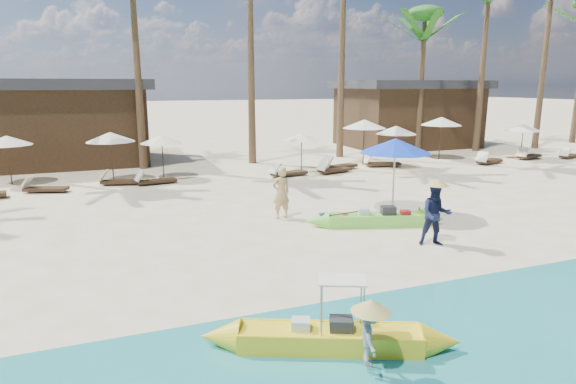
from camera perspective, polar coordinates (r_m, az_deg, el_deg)
name	(u,v)px	position (r m, az deg, el deg)	size (l,w,h in m)	color
ground	(332,252)	(11.98, 5.25, -7.10)	(240.00, 240.00, 0.00)	beige
wet_sand_strip	(477,357)	(8.20, 21.47, -17.70)	(240.00, 4.50, 0.01)	tan
green_canoe	(376,219)	(14.26, 10.37, -3.20)	(4.44, 1.60, 0.58)	#6FDA42
yellow_canoe	(329,338)	(7.81, 4.91, -16.84)	(4.25, 2.05, 1.17)	yellow
tourist	(281,193)	(14.65, -0.82, -0.10)	(0.59, 0.39, 1.61)	tan
vendor_green	(436,215)	(12.75, 17.12, -2.58)	(0.79, 0.61, 1.62)	#161C3D
vendor_yellow	(370,336)	(7.06, 9.67, -16.49)	(0.56, 0.32, 0.86)	gray
blue_umbrella	(395,146)	(15.31, 12.60, 5.37)	(2.24, 2.24, 2.41)	#99999E
resort_parasol_3	(7,140)	(22.70, -30.38, 5.30)	(1.96, 1.96, 2.02)	#3A2717
resort_parasol_4	(110,137)	(21.56, -20.31, 6.13)	(2.04, 2.04, 2.10)	#3A2717
lounger_4_left	(43,188)	(20.62, -27.07, 0.47)	(1.73, 1.02, 0.56)	#3A2717
lounger_4_right	(118,181)	(20.94, -19.54, 1.28)	(1.70, 0.91, 0.55)	#3A2717
resort_parasol_5	(162,139)	(21.60, -14.74, 6.07)	(1.86, 1.86, 1.92)	#3A2717
lounger_5_left	(154,180)	(20.61, -15.63, 1.38)	(1.71, 0.75, 0.56)	#3A2717
resort_parasol_6	(302,137)	(22.80, 1.62, 6.58)	(1.77, 1.77, 1.82)	#3A2717
lounger_6_left	(287,172)	(21.55, -0.17, 2.37)	(1.86, 0.92, 0.61)	#3A2717
lounger_6_right	(287,172)	(21.59, -0.09, 2.36)	(1.74, 0.70, 0.57)	#3A2717
resort_parasol_7	(364,124)	(24.95, 9.03, 7.98)	(2.25, 2.25, 2.32)	#3A2717
lounger_7_left	(333,169)	(22.46, 5.35, 2.72)	(1.83, 0.95, 0.59)	#3A2717
lounger_7_right	(337,166)	(23.33, 5.87, 3.13)	(2.05, 1.08, 0.67)	#3A2717
resort_parasol_8	(396,130)	(24.21, 12.70, 7.18)	(2.02, 2.02, 2.08)	#3A2717
lounger_8_left	(381,163)	(24.59, 10.93, 3.42)	(1.91, 1.04, 0.62)	#3A2717
resort_parasol_9	(441,121)	(27.86, 17.71, 8.00)	(2.25, 2.25, 2.31)	#3A2717
lounger_9_left	(489,161)	(27.05, 22.72, 3.44)	(1.71, 0.92, 0.55)	#3A2717
lounger_9_right	(488,160)	(27.23, 22.58, 3.54)	(1.85, 1.10, 0.60)	#3A2717
resort_parasol_10	(524,127)	(29.28, 26.13, 6.89)	(1.91, 1.91, 1.96)	#3A2717
lounger_10_left	(528,155)	(29.82, 26.56, 3.90)	(1.91, 1.04, 0.62)	#3A2717
lounger_10_right	(569,155)	(31.25, 30.32, 3.80)	(1.70, 0.94, 0.55)	#3A2717
palm_6	(424,32)	(30.56, 15.84, 17.81)	(2.08, 2.08, 8.51)	brown
pavilion_west	(42,122)	(27.84, -27.15, 7.43)	(10.80, 6.60, 4.30)	#3A2717
pavilion_east	(407,113)	(33.57, 13.92, 9.09)	(8.80, 6.60, 4.30)	#3A2717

